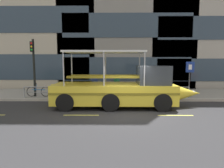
{
  "coord_description": "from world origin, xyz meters",
  "views": [
    {
      "loc": [
        -0.74,
        -10.3,
        2.73
      ],
      "look_at": [
        -0.85,
        2.16,
        1.3
      ],
      "focal_mm": 31.72,
      "sensor_mm": 36.0,
      "label": 1
    }
  ],
  "objects_px": {
    "pedestrian_mid_left": "(117,83)",
    "pedestrian_mid_right": "(95,83)",
    "pedestrian_near_bow": "(163,81)",
    "traffic_light_pole": "(33,62)",
    "duck_tour_boat": "(122,89)",
    "leaned_bicycle": "(38,91)",
    "parking_sign": "(190,73)"
  },
  "relations": [
    {
      "from": "pedestrian_mid_left",
      "to": "pedestrian_mid_right",
      "type": "bearing_deg",
      "value": -176.0
    },
    {
      "from": "pedestrian_near_bow",
      "to": "pedestrian_mid_left",
      "type": "xyz_separation_m",
      "value": [
        -3.56,
        -0.74,
        -0.11
      ]
    },
    {
      "from": "traffic_light_pole",
      "to": "duck_tour_boat",
      "type": "bearing_deg",
      "value": -21.45
    },
    {
      "from": "traffic_light_pole",
      "to": "leaned_bicycle",
      "type": "relative_size",
      "value": 2.37
    },
    {
      "from": "traffic_light_pole",
      "to": "parking_sign",
      "type": "height_order",
      "value": "traffic_light_pole"
    },
    {
      "from": "duck_tour_boat",
      "to": "pedestrian_near_bow",
      "type": "xyz_separation_m",
      "value": [
        3.27,
        3.54,
        0.15
      ]
    },
    {
      "from": "leaned_bicycle",
      "to": "pedestrian_mid_right",
      "type": "xyz_separation_m",
      "value": [
        4.1,
        0.25,
        0.56
      ]
    },
    {
      "from": "parking_sign",
      "to": "pedestrian_mid_right",
      "type": "distance_m",
      "value": 6.89
    },
    {
      "from": "duck_tour_boat",
      "to": "pedestrian_near_bow",
      "type": "bearing_deg",
      "value": 47.31
    },
    {
      "from": "parking_sign",
      "to": "pedestrian_near_bow",
      "type": "relative_size",
      "value": 1.47
    },
    {
      "from": "traffic_light_pole",
      "to": "leaned_bicycle",
      "type": "xyz_separation_m",
      "value": [
        0.28,
        -0.03,
        -2.12
      ]
    },
    {
      "from": "pedestrian_near_bow",
      "to": "pedestrian_mid_left",
      "type": "distance_m",
      "value": 3.64
    },
    {
      "from": "leaned_bicycle",
      "to": "pedestrian_near_bow",
      "type": "xyz_separation_m",
      "value": [
        9.27,
        1.1,
        0.66
      ]
    },
    {
      "from": "traffic_light_pole",
      "to": "pedestrian_near_bow",
      "type": "xyz_separation_m",
      "value": [
        9.55,
        1.07,
        -1.46
      ]
    },
    {
      "from": "traffic_light_pole",
      "to": "pedestrian_mid_right",
      "type": "bearing_deg",
      "value": 2.96
    },
    {
      "from": "leaned_bicycle",
      "to": "parking_sign",
      "type": "bearing_deg",
      "value": 0.26
    },
    {
      "from": "pedestrian_mid_left",
      "to": "traffic_light_pole",
      "type": "bearing_deg",
      "value": -176.76
    },
    {
      "from": "traffic_light_pole",
      "to": "duck_tour_boat",
      "type": "xyz_separation_m",
      "value": [
        6.28,
        -2.47,
        -1.61
      ]
    },
    {
      "from": "traffic_light_pole",
      "to": "pedestrian_mid_left",
      "type": "distance_m",
      "value": 6.2
    },
    {
      "from": "leaned_bicycle",
      "to": "duck_tour_boat",
      "type": "distance_m",
      "value": 6.5
    },
    {
      "from": "pedestrian_mid_left",
      "to": "pedestrian_near_bow",
      "type": "bearing_deg",
      "value": 11.67
    },
    {
      "from": "pedestrian_near_bow",
      "to": "leaned_bicycle",
      "type": "bearing_deg",
      "value": -173.23
    },
    {
      "from": "leaned_bicycle",
      "to": "pedestrian_mid_left",
      "type": "bearing_deg",
      "value": 3.65
    },
    {
      "from": "pedestrian_near_bow",
      "to": "pedestrian_mid_right",
      "type": "distance_m",
      "value": 5.24
    },
    {
      "from": "pedestrian_near_bow",
      "to": "pedestrian_mid_right",
      "type": "xyz_separation_m",
      "value": [
        -5.17,
        -0.85,
        -0.1
      ]
    },
    {
      "from": "traffic_light_pole",
      "to": "pedestrian_near_bow",
      "type": "bearing_deg",
      "value": 6.42
    },
    {
      "from": "pedestrian_near_bow",
      "to": "duck_tour_boat",
      "type": "bearing_deg",
      "value": -132.69
    },
    {
      "from": "traffic_light_pole",
      "to": "pedestrian_mid_right",
      "type": "distance_m",
      "value": 4.65
    },
    {
      "from": "parking_sign",
      "to": "pedestrian_mid_left",
      "type": "distance_m",
      "value": 5.3
    },
    {
      "from": "traffic_light_pole",
      "to": "parking_sign",
      "type": "distance_m",
      "value": 11.25
    },
    {
      "from": "pedestrian_near_bow",
      "to": "pedestrian_mid_right",
      "type": "bearing_deg",
      "value": -170.69
    },
    {
      "from": "pedestrian_mid_right",
      "to": "parking_sign",
      "type": "bearing_deg",
      "value": -1.7
    }
  ]
}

